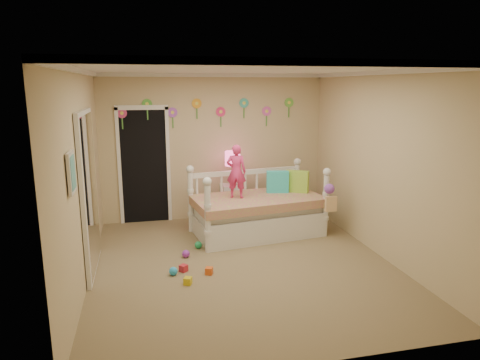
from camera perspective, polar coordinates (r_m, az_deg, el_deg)
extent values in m
cube|color=#7F684C|center=(6.03, 0.35, -11.06)|extent=(4.00, 4.50, 0.01)
cube|color=white|center=(5.53, 0.39, 14.48)|extent=(4.00, 4.50, 0.01)
cube|color=tan|center=(7.81, -3.42, 4.30)|extent=(4.00, 0.01, 2.60)
cube|color=tan|center=(5.54, -20.21, 0.18)|extent=(0.01, 4.50, 2.60)
cube|color=tan|center=(6.39, 18.12, 1.88)|extent=(0.01, 4.50, 2.60)
cube|color=#26C0B2|center=(7.27, 4.99, -0.24)|extent=(0.38, 0.20, 0.36)
cube|color=#9DD240|center=(7.34, 7.54, -0.19)|extent=(0.40, 0.32, 0.36)
imported|color=#EC357B|center=(6.84, -0.50, 1.14)|extent=(0.37, 0.30, 0.86)
cube|color=white|center=(7.71, -0.96, -3.07)|extent=(0.43, 0.34, 0.68)
sphere|color=#DE1D55|center=(7.61, -0.97, -0.01)|extent=(0.16, 0.16, 0.16)
cylinder|color=#DE1D55|center=(7.58, -0.98, 1.26)|extent=(0.03, 0.03, 0.34)
cylinder|color=#F74A88|center=(7.54, -0.98, 2.87)|extent=(0.27, 0.27, 0.25)
cube|color=black|center=(7.74, -12.55, 1.95)|extent=(0.90, 0.04, 2.07)
cube|color=white|center=(5.88, -19.29, -1.58)|extent=(0.07, 1.30, 2.10)
cube|color=white|center=(4.61, -21.41, 0.93)|extent=(0.05, 0.34, 0.42)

